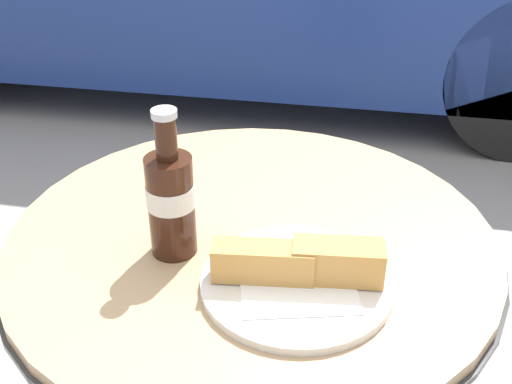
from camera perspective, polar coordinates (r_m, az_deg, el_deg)
bistro_table at (r=1.07m, az=-0.37°, el=-11.56°), size 0.74×0.74×0.73m
cola_bottle_left at (r=0.89m, az=-7.58°, el=-0.63°), size 0.07×0.07×0.22m
lunch_plate_near at (r=0.85m, az=3.83°, el=-7.31°), size 0.26×0.26×0.07m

